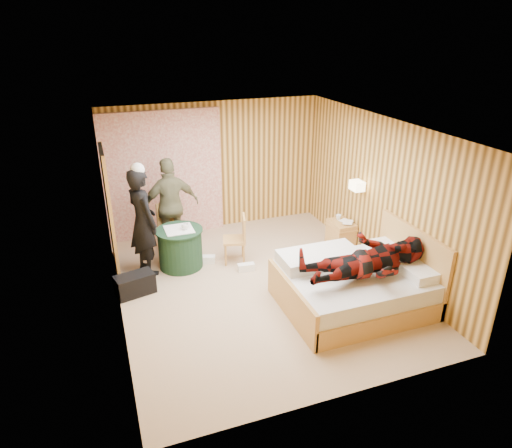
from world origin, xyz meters
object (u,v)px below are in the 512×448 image
object	(u,v)px
round_table	(180,248)
chair_far	(171,224)
chair_near	(238,236)
man_at_table	(171,206)
nightstand	(341,234)
wall_lamp	(357,186)
woman_standing	(143,222)
bed	(354,285)
man_on_bed	(369,251)
duffel_bag	(135,284)

from	to	relation	value
round_table	chair_far	bearing A→B (deg)	92.63
chair_near	man_at_table	bearing A→B (deg)	-114.64
nightstand	wall_lamp	bearing A→B (deg)	-82.32
nightstand	man_at_table	bearing A→B (deg)	162.05
chair_far	woman_standing	bearing A→B (deg)	-151.69
bed	round_table	distance (m)	2.93
chair_far	chair_near	distance (m)	1.27
wall_lamp	nightstand	world-z (taller)	wall_lamp
wall_lamp	man_on_bed	world-z (taller)	man_on_bed
nightstand	round_table	distance (m)	2.91
man_at_table	duffel_bag	bearing A→B (deg)	49.98
nightstand	woman_standing	bearing A→B (deg)	175.03
round_table	chair_near	bearing A→B (deg)	-9.24
wall_lamp	chair_far	size ratio (longest dim) A/B	0.28
bed	man_at_table	distance (m)	3.45
nightstand	man_on_bed	bearing A→B (deg)	-110.62
man_at_table	man_on_bed	world-z (taller)	man_on_bed
nightstand	man_on_bed	size ratio (longest dim) A/B	0.30
nightstand	man_at_table	size ratio (longest dim) A/B	0.30
wall_lamp	chair_far	xyz separation A→B (m)	(-2.97, 1.23, -0.76)
wall_lamp	man_at_table	xyz separation A→B (m)	(-2.94, 1.26, -0.44)
nightstand	man_on_bed	distance (m)	2.19
chair_near	man_on_bed	distance (m)	2.44
wall_lamp	bed	bearing A→B (deg)	-119.86
bed	man_at_table	bearing A→B (deg)	128.95
woman_standing	chair_near	bearing A→B (deg)	-117.33
chair_far	man_at_table	world-z (taller)	man_at_table
round_table	duffel_bag	world-z (taller)	round_table
chair_far	duffel_bag	size ratio (longest dim) A/B	1.62
bed	chair_near	world-z (taller)	bed
wall_lamp	man_on_bed	xyz separation A→B (m)	(-0.77, -1.62, -0.33)
wall_lamp	man_on_bed	bearing A→B (deg)	-115.52
chair_near	man_on_bed	bearing A→B (deg)	45.17
round_table	man_on_bed	size ratio (longest dim) A/B	0.44
nightstand	chair_far	xyz separation A→B (m)	(-2.93, 0.91, 0.28)
bed	chair_near	size ratio (longest dim) A/B	2.39
woman_standing	man_on_bed	distance (m)	3.53
chair_far	man_at_table	xyz separation A→B (m)	(0.03, 0.03, 0.32)
round_table	man_on_bed	distance (m)	3.17
man_at_table	round_table	bearing A→B (deg)	82.98
round_table	duffel_bag	size ratio (longest dim) A/B	1.36
woman_standing	man_on_bed	world-z (taller)	man_on_bed
chair_far	woman_standing	size ratio (longest dim) A/B	0.52
wall_lamp	chair_far	distance (m)	3.30
chair_near	duffel_bag	distance (m)	1.89
bed	nightstand	bearing A→B (deg)	66.18
chair_near	man_at_table	distance (m)	1.32
nightstand	woman_standing	world-z (taller)	woman_standing
round_table	man_at_table	distance (m)	0.83
wall_lamp	duffel_bag	size ratio (longest dim) A/B	0.45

